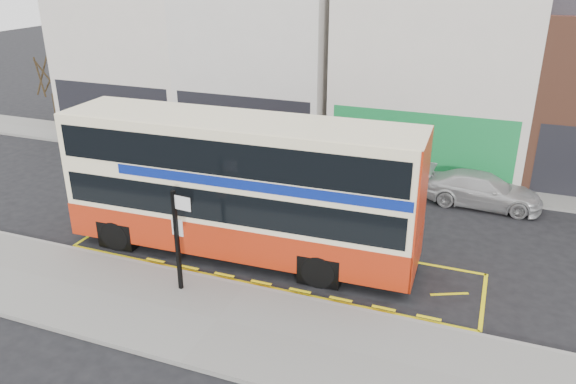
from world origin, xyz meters
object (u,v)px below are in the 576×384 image
at_px(double_decker_bus, 241,185).
at_px(bus_stop_post, 178,232).
at_px(street_tree_left, 49,66).
at_px(car_white, 482,190).
at_px(car_grey, 324,168).
at_px(car_silver, 218,150).
at_px(street_tree_right, 465,91).

distance_m(double_decker_bus, bus_stop_post, 3.11).
relative_size(bus_stop_post, street_tree_left, 0.62).
bearing_deg(car_white, street_tree_left, 84.55).
relative_size(bus_stop_post, car_grey, 0.81).
bearing_deg(car_grey, double_decker_bus, 172.22).
bearing_deg(car_silver, car_white, -78.63).
relative_size(double_decker_bus, car_white, 2.57).
distance_m(car_white, street_tree_left, 25.69).
relative_size(bus_stop_post, car_white, 0.69).
height_order(bus_stop_post, car_silver, bus_stop_post).
distance_m(double_decker_bus, car_white, 10.66).
height_order(car_silver, car_grey, car_grey).
relative_size(double_decker_bus, street_tree_left, 2.31).
relative_size(car_silver, car_white, 0.78).
xyz_separation_m(double_decker_bus, bus_stop_post, (-0.62, -3.01, -0.45)).
height_order(bus_stop_post, car_grey, bus_stop_post).
bearing_deg(bus_stop_post, car_silver, 117.41).
relative_size(double_decker_bus, car_grey, 3.03).
distance_m(bus_stop_post, car_grey, 10.69).
height_order(street_tree_left, street_tree_right, street_tree_right).
bearing_deg(street_tree_right, street_tree_left, 179.19).
xyz_separation_m(car_silver, street_tree_left, (-12.55, 2.63, 2.96)).
distance_m(car_grey, car_white, 6.96).
distance_m(double_decker_bus, street_tree_left, 20.73).
height_order(double_decker_bus, car_silver, double_decker_bus).
bearing_deg(bus_stop_post, car_grey, 88.36).
relative_size(car_silver, car_grey, 0.92).
relative_size(car_white, street_tree_left, 0.90).
bearing_deg(car_white, car_silver, 88.70).
height_order(bus_stop_post, street_tree_right, street_tree_right).
xyz_separation_m(bus_stop_post, street_tree_left, (-17.11, 13.71, 1.49)).
bearing_deg(car_silver, bus_stop_post, -142.69).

